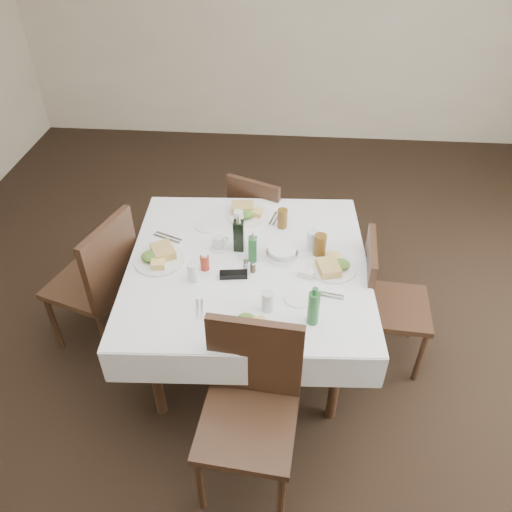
# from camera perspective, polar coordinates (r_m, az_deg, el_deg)

# --- Properties ---
(ground_plane) EXTENTS (7.00, 7.00, 0.00)m
(ground_plane) POSITION_cam_1_polar(r_m,az_deg,el_deg) (3.34, 3.00, -13.11)
(ground_plane) COLOR black
(room_shell) EXTENTS (6.04, 7.04, 2.80)m
(room_shell) POSITION_cam_1_polar(r_m,az_deg,el_deg) (2.25, 4.49, 14.73)
(room_shell) COLOR #BFAF97
(room_shell) RESTS_ON ground
(dining_table) EXTENTS (1.48, 1.48, 0.76)m
(dining_table) POSITION_cam_1_polar(r_m,az_deg,el_deg) (2.98, -0.91, -1.84)
(dining_table) COLOR black
(dining_table) RESTS_ON ground
(chair_north) EXTENTS (0.54, 0.54, 0.87)m
(chair_north) POSITION_cam_1_polar(r_m,az_deg,el_deg) (3.76, 0.41, 4.34)
(chair_north) COLOR black
(chair_north) RESTS_ON ground
(chair_south) EXTENTS (0.51, 0.51, 0.98)m
(chair_south) POSITION_cam_1_polar(r_m,az_deg,el_deg) (2.53, -0.60, -15.99)
(chair_south) COLOR black
(chair_south) RESTS_ON ground
(chair_east) EXTENTS (0.46, 0.46, 0.90)m
(chair_east) POSITION_cam_1_polar(r_m,az_deg,el_deg) (3.16, 14.17, -4.49)
(chair_east) COLOR black
(chair_east) RESTS_ON ground
(chair_west) EXTENTS (0.59, 0.59, 0.99)m
(chair_west) POSITION_cam_1_polar(r_m,az_deg,el_deg) (3.27, -17.31, -2.34)
(chair_west) COLOR black
(chair_west) RESTS_ON ground
(meal_north) EXTENTS (0.29, 0.29, 0.06)m
(meal_north) POSITION_cam_1_polar(r_m,az_deg,el_deg) (3.31, -1.11, 5.05)
(meal_north) COLOR white
(meal_north) RESTS_ON dining_table
(meal_south) EXTENTS (0.26, 0.26, 0.06)m
(meal_south) POSITION_cam_1_polar(r_m,az_deg,el_deg) (2.52, -0.95, -8.15)
(meal_south) COLOR white
(meal_south) RESTS_ON dining_table
(meal_east) EXTENTS (0.28, 0.28, 0.06)m
(meal_east) POSITION_cam_1_polar(r_m,az_deg,el_deg) (2.90, 8.74, -1.13)
(meal_east) COLOR white
(meal_east) RESTS_ON dining_table
(meal_west) EXTENTS (0.29, 0.29, 0.06)m
(meal_west) POSITION_cam_1_polar(r_m,az_deg,el_deg) (2.98, -11.04, -0.11)
(meal_west) COLOR white
(meal_west) RESTS_ON dining_table
(side_plate_a) EXTENTS (0.18, 0.18, 0.01)m
(side_plate_a) POSITION_cam_1_polar(r_m,az_deg,el_deg) (3.23, -5.38, 3.52)
(side_plate_a) COLOR white
(side_plate_a) RESTS_ON dining_table
(side_plate_b) EXTENTS (0.15, 0.15, 0.01)m
(side_plate_b) POSITION_cam_1_polar(r_m,az_deg,el_deg) (2.70, 4.78, -4.85)
(side_plate_b) COLOR white
(side_plate_b) RESTS_ON dining_table
(water_n) EXTENTS (0.06, 0.06, 0.12)m
(water_n) POSITION_cam_1_polar(r_m,az_deg,el_deg) (3.18, -2.00, 4.21)
(water_n) COLOR silver
(water_n) RESTS_ON dining_table
(water_s) EXTENTS (0.06, 0.06, 0.12)m
(water_s) POSITION_cam_1_polar(r_m,az_deg,el_deg) (2.60, 1.35, -5.19)
(water_s) COLOR silver
(water_s) RESTS_ON dining_table
(water_e) EXTENTS (0.07, 0.07, 0.13)m
(water_e) POSITION_cam_1_polar(r_m,az_deg,el_deg) (3.00, 6.47, 1.79)
(water_e) COLOR silver
(water_e) RESTS_ON dining_table
(water_w) EXTENTS (0.06, 0.06, 0.12)m
(water_w) POSITION_cam_1_polar(r_m,az_deg,el_deg) (2.79, -7.20, -1.81)
(water_w) COLOR silver
(water_w) RESTS_ON dining_table
(iced_tea_a) EXTENTS (0.06, 0.06, 0.13)m
(iced_tea_a) POSITION_cam_1_polar(r_m,az_deg,el_deg) (3.18, 3.03, 4.31)
(iced_tea_a) COLOR brown
(iced_tea_a) RESTS_ON dining_table
(iced_tea_b) EXTENTS (0.07, 0.07, 0.15)m
(iced_tea_b) POSITION_cam_1_polar(r_m,az_deg,el_deg) (2.95, 7.31, 1.16)
(iced_tea_b) COLOR brown
(iced_tea_b) RESTS_ON dining_table
(bread_basket) EXTENTS (0.19, 0.19, 0.06)m
(bread_basket) POSITION_cam_1_polar(r_m,az_deg,el_deg) (2.95, 2.99, 0.38)
(bread_basket) COLOR silver
(bread_basket) RESTS_ON dining_table
(oil_cruet_dark) EXTENTS (0.06, 0.06, 0.26)m
(oil_cruet_dark) POSITION_cam_1_polar(r_m,az_deg,el_deg) (2.96, -1.98, 2.48)
(oil_cruet_dark) COLOR black
(oil_cruet_dark) RESTS_ON dining_table
(oil_cruet_green) EXTENTS (0.05, 0.05, 0.20)m
(oil_cruet_green) POSITION_cam_1_polar(r_m,az_deg,el_deg) (2.89, -0.37, 0.94)
(oil_cruet_green) COLOR #2B6E35
(oil_cruet_green) RESTS_ON dining_table
(ketchup_bottle) EXTENTS (0.05, 0.05, 0.11)m
(ketchup_bottle) POSITION_cam_1_polar(r_m,az_deg,el_deg) (2.86, -5.89, -0.67)
(ketchup_bottle) COLOR maroon
(ketchup_bottle) RESTS_ON dining_table
(salt_shaker) EXTENTS (0.03, 0.03, 0.07)m
(salt_shaker) POSITION_cam_1_polar(r_m,az_deg,el_deg) (2.85, -1.19, -1.08)
(salt_shaker) COLOR white
(salt_shaker) RESTS_ON dining_table
(pepper_shaker) EXTENTS (0.03, 0.03, 0.07)m
(pepper_shaker) POSITION_cam_1_polar(r_m,az_deg,el_deg) (2.84, -0.36, -1.24)
(pepper_shaker) COLOR #443623
(pepper_shaker) RESTS_ON dining_table
(coffee_mug) EXTENTS (0.11, 0.11, 0.08)m
(coffee_mug) POSITION_cam_1_polar(r_m,az_deg,el_deg) (3.02, -4.27, 1.50)
(coffee_mug) COLOR white
(coffee_mug) RESTS_ON dining_table
(sunglasses) EXTENTS (0.16, 0.07, 0.03)m
(sunglasses) POSITION_cam_1_polar(r_m,az_deg,el_deg) (2.82, -2.59, -2.13)
(sunglasses) COLOR black
(sunglasses) RESTS_ON dining_table
(green_bottle) EXTENTS (0.06, 0.06, 0.23)m
(green_bottle) POSITION_cam_1_polar(r_m,az_deg,el_deg) (2.52, 6.59, -5.87)
(green_bottle) COLOR #2B6E35
(green_bottle) RESTS_ON dining_table
(sugar_caddy) EXTENTS (0.10, 0.07, 0.04)m
(sugar_caddy) POSITION_cam_1_polar(r_m,az_deg,el_deg) (2.83, 5.78, -2.01)
(sugar_caddy) COLOR white
(sugar_caddy) RESTS_ON dining_table
(cutlery_n) EXTENTS (0.08, 0.16, 0.01)m
(cutlery_n) POSITION_cam_1_polar(r_m,az_deg,el_deg) (3.28, 2.15, 4.30)
(cutlery_n) COLOR silver
(cutlery_n) RESTS_ON dining_table
(cutlery_s) EXTENTS (0.06, 0.16, 0.01)m
(cutlery_s) POSITION_cam_1_polar(r_m,az_deg,el_deg) (2.65, -6.46, -6.09)
(cutlery_s) COLOR silver
(cutlery_s) RESTS_ON dining_table
(cutlery_e) EXTENTS (0.17, 0.07, 0.01)m
(cutlery_e) POSITION_cam_1_polar(r_m,az_deg,el_deg) (2.74, 8.30, -4.47)
(cutlery_e) COLOR silver
(cutlery_e) RESTS_ON dining_table
(cutlery_w) EXTENTS (0.20, 0.12, 0.01)m
(cutlery_w) POSITION_cam_1_polar(r_m,az_deg,el_deg) (3.16, -10.06, 2.07)
(cutlery_w) COLOR silver
(cutlery_w) RESTS_ON dining_table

